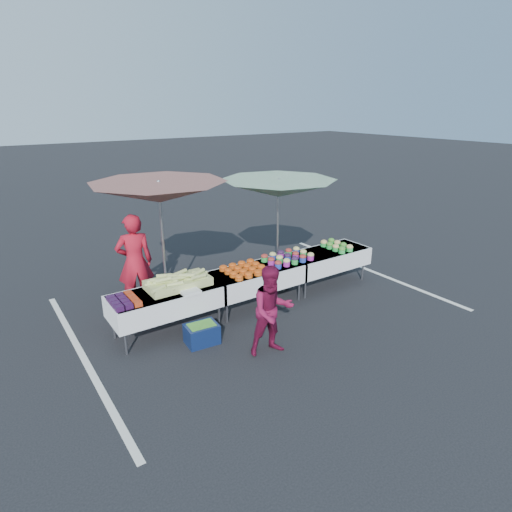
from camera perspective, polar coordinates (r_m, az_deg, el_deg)
ground at (r=8.28m, az=-0.00°, el=-6.53°), size 80.00×80.00×0.00m
stripe_left at (r=7.20m, az=-22.04°, el=-12.41°), size 0.10×5.00×0.00m
stripe_right at (r=10.28m, az=14.89°, el=-1.85°), size 0.10×5.00×0.00m
table_left at (r=7.26m, az=-11.86°, el=-5.81°), size 1.86×0.81×0.75m
table_center at (r=8.04m, az=-0.00°, el=-2.80°), size 1.86×0.81×0.75m
table_right at (r=9.11m, az=9.38°, el=-0.32°), size 1.86×0.81×0.75m
berry_punnets at (r=6.92m, az=-17.20°, el=-5.74°), size 0.40×0.54×0.08m
corn_pile at (r=7.28m, az=-10.35°, el=-3.42°), size 1.16×0.57×0.26m
plastic_bags at (r=7.04m, az=-8.76°, el=-4.73°), size 0.30×0.25×0.05m
carrot_bowls at (r=7.82m, az=-1.47°, el=-1.75°), size 0.75×0.69×0.11m
potato_cups at (r=8.37m, az=4.24°, el=-0.11°), size 0.94×0.58×0.16m
bean_baskets at (r=9.20m, az=10.68°, el=1.38°), size 0.36×0.68×0.15m
vendor at (r=8.16m, az=-15.85°, el=-0.79°), size 0.74×0.56×1.81m
customer at (r=6.49m, az=2.18°, el=-7.32°), size 0.79×0.68×1.42m
umbrella_left at (r=7.59m, az=-12.77°, el=8.16°), size 2.92×2.92×2.43m
umbrella_right at (r=8.37m, az=3.01°, el=8.89°), size 2.61×2.61×2.31m
storage_bin at (r=7.03m, az=-7.24°, el=-10.20°), size 0.54×0.41×0.33m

